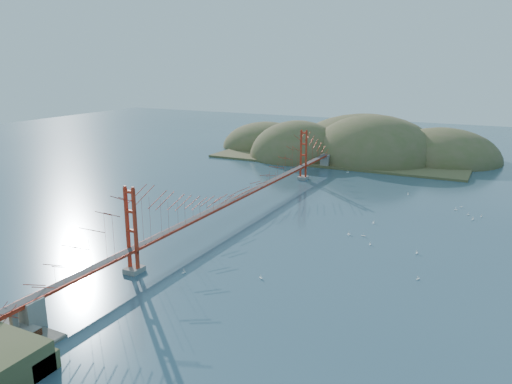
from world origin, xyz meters
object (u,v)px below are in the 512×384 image
at_px(bridge, 243,175).
at_px(sailboat_0, 370,244).
at_px(fort, 20,332).
at_px(sailboat_1, 349,234).
at_px(sailboat_2, 363,235).

relative_size(bridge, sailboat_0, 150.52).
bearing_deg(bridge, fort, -89.52).
xyz_separation_m(fort, sailboat_1, (20.58, 44.98, -0.51)).
bearing_deg(sailboat_2, sailboat_0, -59.75).
distance_m(fort, sailboat_0, 48.73).
height_order(sailboat_2, sailboat_0, sailboat_2).
height_order(sailboat_1, sailboat_0, sailboat_1).
relative_size(sailboat_1, sailboat_0, 1.16).
bearing_deg(sailboat_2, bridge, 173.36).
bearing_deg(sailboat_0, fort, -120.61).
bearing_deg(fort, sailboat_0, 59.39).
height_order(fort, sailboat_1, fort).
distance_m(bridge, sailboat_2, 24.41).
height_order(fort, sailboat_2, fort).
bearing_deg(bridge, sailboat_1, -8.15).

